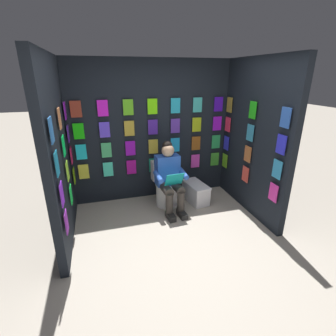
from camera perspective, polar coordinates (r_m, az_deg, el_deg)
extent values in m
plane|color=#B2A899|center=(3.50, 3.78, -18.94)|extent=(30.00, 30.00, 0.00)
cube|color=black|center=(4.59, -3.65, 8.14)|extent=(2.95, 0.10, 2.48)
cube|color=yellow|center=(4.60, -18.52, -0.80)|extent=(0.17, 0.01, 0.26)
cube|color=#3DE9C1|center=(4.59, -13.38, -0.30)|extent=(0.17, 0.01, 0.26)
cube|color=#A10A88|center=(4.62, -8.27, 0.20)|extent=(0.17, 0.01, 0.26)
cube|color=#158F69|center=(4.68, -3.26, 0.68)|extent=(0.17, 0.01, 0.26)
cube|color=#0BAA6F|center=(4.78, 1.57, 1.15)|extent=(0.17, 0.01, 0.26)
cube|color=#D139B3|center=(4.92, 6.18, 1.58)|extent=(0.17, 0.01, 0.26)
cube|color=#3B922D|center=(5.08, 10.51, 1.98)|extent=(0.17, 0.01, 0.26)
cube|color=#17D8EA|center=(4.49, -19.02, 3.43)|extent=(0.17, 0.01, 0.26)
cube|color=#3FB96D|center=(4.48, -13.75, 3.94)|extent=(0.17, 0.01, 0.26)
cube|color=purple|center=(4.51, -8.50, 4.43)|extent=(0.17, 0.01, 0.26)
cube|color=gold|center=(4.58, -3.35, 4.86)|extent=(0.17, 0.01, 0.26)
cube|color=#169CE6|center=(4.68, 1.62, 5.25)|extent=(0.17, 0.01, 0.26)
cube|color=#914D17|center=(4.81, 6.34, 5.57)|extent=(0.17, 0.01, 0.26)
cube|color=green|center=(4.98, 10.78, 5.85)|extent=(0.17, 0.01, 0.26)
cube|color=#16D30D|center=(4.40, -19.56, 7.83)|extent=(0.17, 0.01, 0.26)
cube|color=#593EF1|center=(4.39, -14.14, 8.38)|extent=(0.17, 0.01, 0.26)
cube|color=#B4972B|center=(4.42, -8.74, 8.84)|extent=(0.17, 0.01, 0.26)
cube|color=#421E9A|center=(4.49, -3.44, 9.22)|extent=(0.17, 0.01, 0.26)
cube|color=#542FA7|center=(4.60, 1.66, 9.51)|extent=(0.17, 0.01, 0.26)
cube|color=#A7BD18|center=(4.74, 6.51, 9.72)|extent=(0.17, 0.01, 0.26)
cube|color=#9116D7|center=(4.91, 11.05, 9.85)|extent=(0.17, 0.01, 0.26)
cube|color=maroon|center=(4.34, -20.13, 12.39)|extent=(0.17, 0.01, 0.26)
cube|color=#DD18DF|center=(4.33, -14.56, 12.95)|extent=(0.17, 0.01, 0.26)
cube|color=#59BA1D|center=(4.37, -9.00, 13.40)|extent=(0.17, 0.01, 0.26)
cube|color=#6EF10C|center=(4.44, -3.54, 13.71)|extent=(0.17, 0.01, 0.26)
cube|color=#21A9CE|center=(4.54, 1.71, 13.90)|extent=(0.17, 0.01, 0.26)
cube|color=#3AB4B0|center=(4.68, 6.69, 13.98)|extent=(0.17, 0.01, 0.26)
cube|color=#4211BD|center=(4.85, 11.35, 13.96)|extent=(0.17, 0.01, 0.26)
cube|color=black|center=(4.32, 18.87, 6.26)|extent=(0.10, 1.80, 2.48)
cube|color=#63A720|center=(5.03, 12.72, 1.62)|extent=(0.01, 0.17, 0.26)
cube|color=#E24B3F|center=(4.45, 17.08, -1.34)|extent=(0.01, 0.17, 0.26)
cube|color=#E231A1|center=(3.91, 22.71, -5.13)|extent=(0.01, 0.17, 0.26)
cube|color=#2D2BD2|center=(4.93, 13.04, 5.52)|extent=(0.01, 0.17, 0.26)
cube|color=#B56635|center=(4.33, 17.56, 3.01)|extent=(0.01, 0.17, 0.26)
cube|color=#2F8CC1|center=(3.78, 23.44, -0.28)|extent=(0.01, 0.17, 0.26)
cube|color=#EC3049|center=(4.85, 13.37, 9.56)|extent=(0.01, 0.17, 0.26)
cube|color=teal|center=(4.25, 18.08, 7.57)|extent=(0.01, 0.17, 0.26)
cube|color=#2B2DD5|center=(3.68, 24.21, 4.88)|extent=(0.01, 0.17, 0.26)
cube|color=olive|center=(4.80, 13.73, 13.71)|extent=(0.01, 0.17, 0.26)
cube|color=green|center=(4.19, 18.62, 12.30)|extent=(0.01, 0.17, 0.26)
cube|color=#2D5AB6|center=(3.61, 25.04, 10.28)|extent=(0.01, 0.17, 0.26)
cube|color=black|center=(3.61, -23.62, 2.95)|extent=(0.10, 1.80, 2.48)
cube|color=purple|center=(3.17, -21.98, -11.24)|extent=(0.01, 0.17, 0.26)
cube|color=#1AEC4D|center=(3.81, -21.07, -5.60)|extent=(0.01, 0.17, 0.26)
cube|color=#77B810|center=(4.48, -20.44, -1.61)|extent=(0.01, 0.17, 0.26)
cube|color=#8E2BEF|center=(3.01, -22.87, -5.46)|extent=(0.01, 0.17, 0.26)
cube|color=#9FE935|center=(3.68, -21.77, -0.63)|extent=(0.01, 0.17, 0.26)
cube|color=#DB1752|center=(4.36, -21.01, 2.71)|extent=(0.01, 0.17, 0.26)
cube|color=teal|center=(2.88, -23.84, 0.90)|extent=(0.01, 0.17, 0.26)
cube|color=#0CF157|center=(3.57, -22.51, 4.68)|extent=(0.01, 0.17, 0.26)
cube|color=#5E21B0|center=(4.28, -21.62, 7.23)|extent=(0.01, 0.17, 0.26)
cube|color=#2D6DBB|center=(2.79, -24.88, 7.76)|extent=(0.01, 0.17, 0.26)
cube|color=#E0854D|center=(3.50, -23.31, 10.26)|extent=(0.01, 0.17, 0.26)
cube|color=purple|center=(4.22, -22.26, 11.90)|extent=(0.01, 0.17, 0.26)
cylinder|color=white|center=(4.52, -0.27, -6.03)|extent=(0.38, 0.38, 0.40)
cylinder|color=white|center=(4.43, -0.27, -3.58)|extent=(0.41, 0.41, 0.02)
cube|color=white|center=(4.59, -1.36, -0.42)|extent=(0.39, 0.21, 0.36)
cylinder|color=white|center=(4.51, -1.00, -0.80)|extent=(0.39, 0.09, 0.39)
cube|color=blue|center=(4.30, -0.17, -0.43)|extent=(0.41, 0.25, 0.52)
sphere|color=tan|center=(4.16, -0.03, 3.99)|extent=(0.21, 0.21, 0.21)
sphere|color=black|center=(4.17, -0.17, 5.00)|extent=(0.17, 0.17, 0.17)
cylinder|color=#38332D|center=(4.26, 2.02, -4.26)|extent=(0.18, 0.41, 0.15)
cylinder|color=#38332D|center=(4.19, -0.53, -4.65)|extent=(0.18, 0.41, 0.15)
cylinder|color=#38332D|center=(4.21, 2.89, -8.03)|extent=(0.12, 0.12, 0.42)
cylinder|color=#38332D|center=(4.14, 0.31, -8.49)|extent=(0.12, 0.12, 0.42)
cube|color=black|center=(4.24, 3.17, -10.37)|extent=(0.13, 0.27, 0.09)
cube|color=black|center=(4.18, 0.60, -10.87)|extent=(0.13, 0.27, 0.09)
cylinder|color=blue|center=(4.23, 3.46, -1.22)|extent=(0.11, 0.31, 0.13)
cylinder|color=blue|center=(4.09, -2.22, -2.00)|extent=(0.11, 0.31, 0.13)
cube|color=#119D9E|center=(4.02, 1.47, -2.63)|extent=(0.31, 0.15, 0.23)
cube|color=silver|center=(4.69, 6.24, -5.67)|extent=(0.36, 0.60, 0.32)
cube|color=white|center=(4.61, 6.32, -3.71)|extent=(0.38, 0.62, 0.03)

